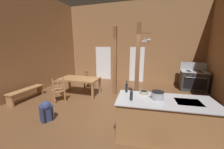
# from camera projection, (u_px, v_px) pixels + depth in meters

# --- Properties ---
(ground_plane) EXTENTS (8.55, 8.75, 0.10)m
(ground_plane) POSITION_uv_depth(u_px,v_px,m) (109.00, 112.00, 4.37)
(ground_plane) COLOR brown
(wall_back) EXTENTS (8.55, 0.14, 4.54)m
(wall_back) POSITION_uv_depth(u_px,v_px,m) (131.00, 43.00, 7.63)
(wall_back) COLOR #93663F
(wall_back) RESTS_ON ground_plane
(wall_left) EXTENTS (0.14, 8.75, 4.54)m
(wall_left) POSITION_uv_depth(u_px,v_px,m) (12.00, 42.00, 5.02)
(wall_left) COLOR #93663F
(wall_left) RESTS_ON ground_plane
(glazed_door_back_left) EXTENTS (1.00, 0.01, 2.05)m
(glazed_door_back_left) POSITION_uv_depth(u_px,v_px,m) (103.00, 63.00, 8.34)
(glazed_door_back_left) COLOR white
(glazed_door_back_left) RESTS_ON ground_plane
(glazed_panel_back_right) EXTENTS (0.84, 0.01, 2.05)m
(glazed_panel_back_right) POSITION_uv_depth(u_px,v_px,m) (137.00, 65.00, 7.72)
(glazed_panel_back_right) COLOR white
(glazed_panel_back_right) RESTS_ON ground_plane
(kitchen_island) EXTENTS (2.24, 1.17, 0.93)m
(kitchen_island) POSITION_uv_depth(u_px,v_px,m) (164.00, 119.00, 3.00)
(kitchen_island) COLOR #9E7044
(kitchen_island) RESTS_ON ground_plane
(stove_range) EXTENTS (1.17, 0.86, 1.32)m
(stove_range) POSITION_uv_depth(u_px,v_px,m) (193.00, 80.00, 6.28)
(stove_range) COLOR #313131
(stove_range) RESTS_ON ground_plane
(support_post_with_pot_rack) EXTENTS (0.51, 0.23, 2.89)m
(support_post_with_pot_rack) POSITION_uv_depth(u_px,v_px,m) (138.00, 63.00, 4.62)
(support_post_with_pot_rack) COLOR brown
(support_post_with_pot_rack) RESTS_ON ground_plane
(support_post_center) EXTENTS (0.14, 0.14, 2.89)m
(support_post_center) POSITION_uv_depth(u_px,v_px,m) (115.00, 62.00, 5.59)
(support_post_center) COLOR brown
(support_post_center) RESTS_ON ground_plane
(dining_table) EXTENTS (1.72, 0.94, 0.74)m
(dining_table) POSITION_uv_depth(u_px,v_px,m) (80.00, 80.00, 5.69)
(dining_table) COLOR #9E7044
(dining_table) RESTS_ON ground_plane
(ladderback_chair_near_window) EXTENTS (0.62, 0.62, 0.95)m
(ladderback_chair_near_window) POSITION_uv_depth(u_px,v_px,m) (58.00, 90.00, 5.00)
(ladderback_chair_near_window) COLOR #9E7044
(ladderback_chair_near_window) RESTS_ON ground_plane
(ladderback_chair_by_post) EXTENTS (0.45, 0.45, 0.95)m
(ladderback_chair_by_post) POSITION_uv_depth(u_px,v_px,m) (88.00, 79.00, 6.62)
(ladderback_chair_by_post) COLOR #9E7044
(ladderback_chair_by_post) RESTS_ON ground_plane
(bench_along_left_wall) EXTENTS (0.38, 1.42, 0.44)m
(bench_along_left_wall) POSITION_uv_depth(u_px,v_px,m) (26.00, 92.00, 5.18)
(bench_along_left_wall) COLOR #9E7044
(bench_along_left_wall) RESTS_ON ground_plane
(backpack) EXTENTS (0.38, 0.39, 0.60)m
(backpack) POSITION_uv_depth(u_px,v_px,m) (46.00, 110.00, 3.71)
(backpack) COLOR navy
(backpack) RESTS_ON ground_plane
(stockpot_on_counter) EXTENTS (0.35, 0.28, 0.18)m
(stockpot_on_counter) POSITION_uv_depth(u_px,v_px,m) (158.00, 95.00, 2.94)
(stockpot_on_counter) COLOR #A8AAB2
(stockpot_on_counter) RESTS_ON kitchen_island
(mixing_bowl_on_counter) EXTENTS (0.21, 0.21, 0.08)m
(mixing_bowl_on_counter) POSITION_uv_depth(u_px,v_px,m) (144.00, 92.00, 3.27)
(mixing_bowl_on_counter) COLOR #B2A893
(mixing_bowl_on_counter) RESTS_ON kitchen_island
(bottle_tall_on_counter) EXTENTS (0.06, 0.06, 0.31)m
(bottle_tall_on_counter) POSITION_uv_depth(u_px,v_px,m) (127.00, 88.00, 3.37)
(bottle_tall_on_counter) COLOR #1E2328
(bottle_tall_on_counter) RESTS_ON kitchen_island
(bottle_short_on_counter) EXTENTS (0.07, 0.07, 0.28)m
(bottle_short_on_counter) POSITION_uv_depth(u_px,v_px,m) (131.00, 96.00, 2.87)
(bottle_short_on_counter) COLOR #1E2328
(bottle_short_on_counter) RESTS_ON kitchen_island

